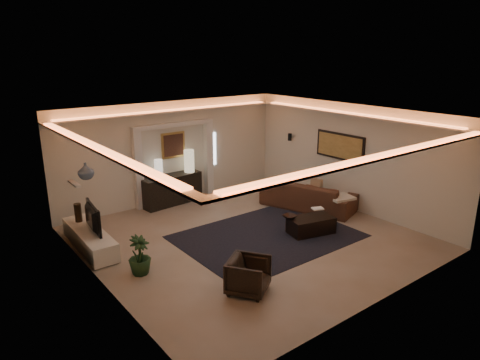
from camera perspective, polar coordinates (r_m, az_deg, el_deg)
floor at (r=10.30m, az=1.17°, el=-7.63°), size 7.00×7.00×0.00m
ceiling at (r=9.49m, az=1.27°, el=8.54°), size 7.00×7.00×0.00m
wall_back at (r=12.63m, az=-8.81°, el=3.70°), size 7.00×0.00×7.00m
wall_front at (r=7.55m, az=18.18°, el=-5.88°), size 7.00×0.00×7.00m
wall_left at (r=8.18m, az=-18.31°, el=-4.15°), size 0.00×7.00×7.00m
wall_right at (r=12.23m, az=14.12°, el=2.97°), size 0.00×7.00×7.00m
cove_soffit at (r=9.53m, az=1.26°, el=6.88°), size 7.00×7.00×0.04m
daylight_slit at (r=13.32m, az=-3.66°, el=4.10°), size 0.25×0.03×1.00m
area_rug at (r=10.40m, az=3.60°, el=-7.40°), size 4.00×3.00×0.01m
pilaster_left at (r=12.13m, az=-13.25°, el=1.21°), size 0.22×0.20×2.20m
pilaster_right at (r=13.20m, az=-4.16°, el=2.86°), size 0.22×0.20×2.20m
alcove_header at (r=12.39m, az=-8.74°, el=7.23°), size 2.52×0.20×0.12m
painting_frame at (r=12.56m, az=-8.78°, el=4.57°), size 0.74×0.04×0.74m
painting_canvas at (r=12.54m, az=-8.72°, el=4.55°), size 0.62×0.02×0.62m
art_panel_frame at (r=12.33m, az=13.03°, el=4.35°), size 0.04×1.64×0.74m
art_panel_gold at (r=12.31m, az=12.96°, el=4.34°), size 0.02×1.50×0.62m
wall_sconce at (r=13.53m, az=6.58°, el=5.65°), size 0.12×0.12×0.22m
wall_niche at (r=9.41m, az=-20.99°, el=-0.44°), size 0.10×0.55×0.04m
console at (r=12.58m, az=-9.00°, el=-1.32°), size 1.82×0.71×0.89m
lamp_left at (r=12.22m, az=-10.66°, el=1.44°), size 0.27×0.27×0.51m
lamp_right at (r=12.66m, az=-6.70°, el=2.14°), size 0.37×0.37×0.65m
media_ledge at (r=10.28m, az=-19.19°, el=-7.32°), size 0.60×2.22×0.41m
tv at (r=10.01m, az=-19.32°, el=-4.70°), size 1.07×0.26×0.61m
figurine at (r=10.71m, az=-20.54°, el=-4.09°), size 0.21×0.21×0.43m
ginger_jar at (r=9.54m, az=-19.64°, el=1.12°), size 0.38×0.38×0.34m
plant at (r=8.83m, az=-13.08°, el=-9.64°), size 0.59×0.59×0.79m
sofa at (r=12.22m, az=8.94°, el=-1.98°), size 2.76×1.80×0.75m
throw_blanket at (r=11.64m, az=13.13°, el=-2.27°), size 0.72×0.63×0.07m
throw_pillow at (r=12.64m, az=10.04°, el=-0.58°), size 0.15×0.36×0.35m
coffee_table at (r=10.63m, az=9.32°, el=-5.88°), size 1.19×0.83×0.40m
bowl at (r=10.41m, az=6.54°, el=-4.79°), size 0.36×0.36×0.08m
magazine at (r=11.10m, az=10.18°, el=-3.71°), size 0.34×0.29×0.03m
armchair at (r=8.04m, az=1.13°, el=-12.45°), size 0.99×1.00×0.66m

